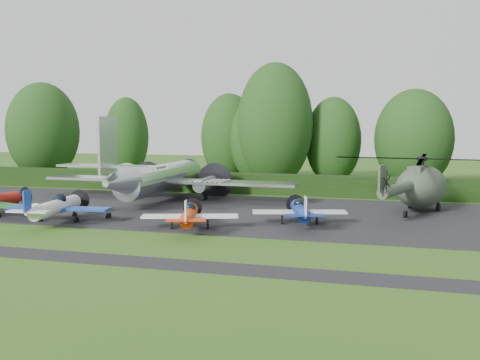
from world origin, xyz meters
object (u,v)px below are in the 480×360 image
(transport_plane, at_px, (160,178))
(helicopter, at_px, (421,183))
(light_plane_white, at_px, (56,207))
(light_plane_orange, at_px, (190,215))
(light_plane_blue, at_px, (300,211))

(transport_plane, bearing_deg, helicopter, -0.36)
(light_plane_white, distance_m, light_plane_orange, 9.82)
(light_plane_white, bearing_deg, helicopter, 32.11)
(light_plane_orange, distance_m, light_plane_blue, 7.54)
(transport_plane, distance_m, light_plane_orange, 13.28)
(light_plane_white, bearing_deg, transport_plane, 82.74)
(light_plane_blue, xyz_separation_m, helicopter, (8.25, 8.10, 1.29))
(light_plane_blue, bearing_deg, light_plane_orange, -136.97)
(transport_plane, xyz_separation_m, light_plane_orange, (7.01, -11.22, -1.13))
(transport_plane, bearing_deg, light_plane_blue, -30.79)
(light_plane_white, xyz_separation_m, helicopter, (24.73, 11.84, 1.14))
(light_plane_orange, bearing_deg, light_plane_white, -161.95)
(light_plane_orange, relative_size, light_plane_blue, 0.98)
(light_plane_white, bearing_deg, light_plane_orange, 7.71)
(light_plane_blue, distance_m, helicopter, 11.64)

